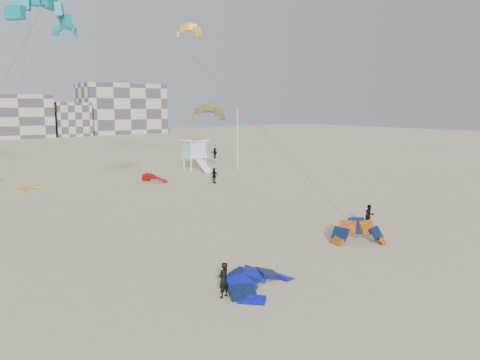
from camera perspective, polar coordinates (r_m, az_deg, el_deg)
ground at (r=20.87m, az=0.18°, el=-15.95°), size 320.00×320.00×0.00m
kite_ground_blue at (r=23.61m, az=2.47°, el=-12.91°), size 5.81×5.92×2.47m
kite_ground_orange at (r=31.60m, az=14.25°, el=-7.47°), size 4.91×4.88×3.51m
kite_ground_red_far at (r=55.78m, az=-10.41°, el=-0.25°), size 4.49×4.41×3.33m
kite_ground_yellow at (r=54.95m, az=-24.23°, el=-1.04°), size 3.79×3.87×0.77m
kitesurfer_main at (r=22.15m, az=-2.01°, el=-12.07°), size 0.70×0.55×1.68m
kitesurfer_b at (r=36.01m, az=15.49°, el=-4.19°), size 0.94×0.84×1.61m
kitesurfer_d at (r=53.85m, az=-3.15°, el=0.54°), size 0.76×1.16×1.83m
kitesurfer_f at (r=80.22m, az=-3.10°, el=3.30°), size 0.58×1.68×1.80m
kite_fly_teal_a at (r=34.74m, az=-23.13°, el=18.50°), size 9.94×5.10×15.26m
kite_fly_olive at (r=55.27m, az=-3.91°, el=8.12°), size 5.41×5.40×8.62m
kite_fly_yellow at (r=79.86m, az=-6.27°, el=17.52°), size 5.69×6.18×21.07m
kite_fly_teal_b at (r=77.83m, az=-20.44°, el=16.64°), size 7.11×4.26×20.01m
lifeguard_tower_near at (r=65.01m, az=-5.52°, el=3.01°), size 3.24×5.91×4.23m
flagpole at (r=64.01m, az=-0.28°, el=5.04°), size 0.68×0.11×8.43m
condo_east at (r=159.42m, az=-14.22°, el=8.41°), size 26.00×14.00×16.00m
condo_fill_right at (r=149.61m, az=-19.99°, el=6.97°), size 10.00×10.00×10.00m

